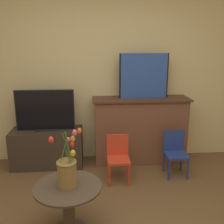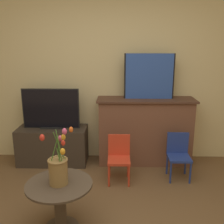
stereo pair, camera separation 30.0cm
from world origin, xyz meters
name	(u,v)px [view 2 (the right image)]	position (x,y,z in m)	size (l,w,h in m)	color
wall_back	(109,69)	(0.00, 2.13, 1.35)	(8.00, 0.06, 2.70)	beige
fireplace_mantel	(145,130)	(0.52, 1.91, 0.49)	(1.37, 0.42, 0.96)	brown
painting	(149,76)	(0.56, 1.91, 1.27)	(0.69, 0.03, 0.62)	black
tv_stand	(53,145)	(-0.82, 1.86, 0.27)	(0.99, 0.44, 0.53)	#382D23
tv_monitor	(51,109)	(-0.82, 1.87, 0.81)	(0.80, 0.12, 0.57)	black
chair_red	(119,156)	(0.14, 1.37, 0.33)	(0.28, 0.28, 0.59)	red
chair_blue	(178,153)	(0.91, 1.46, 0.33)	(0.28, 0.28, 0.59)	navy
side_table	(60,200)	(-0.41, 0.42, 0.32)	(0.61, 0.61, 0.48)	#4C3D2D
vase_tulips	(58,168)	(-0.40, 0.42, 0.64)	(0.27, 0.19, 0.54)	olive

